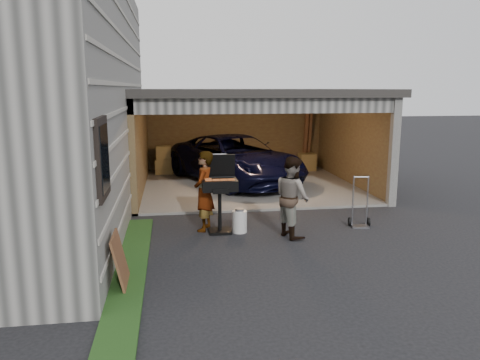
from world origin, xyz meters
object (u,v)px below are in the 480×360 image
(man, at_px, (292,197))
(propane_tank, at_px, (240,222))
(plywood_panel, at_px, (120,261))
(bbq_grill, at_px, (219,187))
(minivan, at_px, (235,161))
(woman, at_px, (204,191))
(hand_truck, at_px, (360,217))

(man, bearing_deg, propane_tank, 51.73)
(man, relative_size, plywood_panel, 1.96)
(propane_tank, bearing_deg, man, -21.62)
(man, relative_size, bbq_grill, 1.02)
(minivan, height_order, woman, woman)
(minivan, xyz_separation_m, plywood_panel, (-2.74, -7.38, -0.32))
(bbq_grill, height_order, propane_tank, bbq_grill)
(bbq_grill, bearing_deg, plywood_panel, -124.58)
(minivan, distance_m, hand_truck, 5.35)
(propane_tank, bearing_deg, plywood_panel, -131.38)
(man, height_order, propane_tank, man)
(man, bearing_deg, hand_truck, -92.06)
(plywood_panel, relative_size, hand_truck, 0.75)
(minivan, distance_m, plywood_panel, 7.88)
(bbq_grill, bearing_deg, woman, 152.36)
(woman, bearing_deg, minivan, -175.85)
(minivan, distance_m, man, 5.37)
(bbq_grill, bearing_deg, hand_truck, -1.33)
(propane_tank, bearing_deg, bbq_grill, 166.81)
(minivan, bearing_deg, propane_tank, -120.09)
(woman, height_order, plywood_panel, woman)
(woman, distance_m, bbq_grill, 0.36)
(woman, distance_m, propane_tank, 0.97)
(minivan, bearing_deg, man, -108.92)
(propane_tank, bearing_deg, minivan, 83.11)
(plywood_panel, bearing_deg, man, 32.94)
(minivan, height_order, plywood_panel, minivan)
(woman, relative_size, man, 1.03)
(plywood_panel, bearing_deg, minivan, 69.64)
(bbq_grill, xyz_separation_m, plywood_panel, (-1.74, -2.52, -0.53))
(woman, xyz_separation_m, plywood_panel, (-1.43, -2.68, -0.43))
(bbq_grill, xyz_separation_m, hand_truck, (3.01, -0.07, -0.73))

